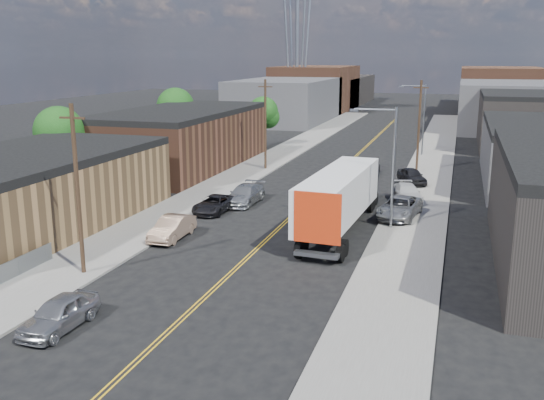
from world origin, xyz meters
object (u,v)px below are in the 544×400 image
Objects in this scene: car_left_c at (214,204)px; car_left_d at (245,195)px; car_right_lot_a at (399,207)px; car_ahead_truck at (367,169)px; car_left_b at (172,228)px; car_right_lot_c at (412,176)px; semi_truck at (343,194)px; car_right_lot_b at (407,193)px; car_left_a at (59,313)px.

car_left_d reaches higher than car_left_c.
car_right_lot_a is 18.18m from car_ahead_truck.
car_right_lot_c reaches higher than car_left_b.
car_ahead_truck is (8.20, 16.25, -0.15)m from car_left_d.
car_ahead_truck is (-1.30, 21.07, -1.93)m from semi_truck.
semi_truck reaches higher than car_ahead_truck.
car_left_c is 14.89m from car_right_lot_a.
car_right_lot_c is (3.70, 17.02, -1.68)m from semi_truck.
car_right_lot_a is 1.22× the size of car_ahead_truck.
car_left_c is (0.00, 7.67, -0.11)m from car_left_b.
car_left_b is (-10.90, -6.38, -1.80)m from semi_truck.
car_ahead_truck is at bearing 69.81° from car_left_b.
car_right_lot_c is (-0.11, 13.40, -0.04)m from car_right_lot_a.
semi_truck reaches higher than car_left_d.
car_right_lot_c is (-0.21, 7.69, 0.04)m from car_right_lot_b.
car_left_d is 13.36m from car_right_lot_a.
semi_truck is at bearing -4.52° from car_left_c.
car_left_d reaches higher than car_ahead_truck.
semi_truck is at bearing 29.43° from car_left_b.
car_left_b is 1.07× the size of car_right_lot_c.
semi_truck is 3.80× the size of car_left_a.
car_right_lot_a is at bearing -3.30° from car_left_d.
car_left_a is at bearing -130.09° from car_right_lot_b.
car_left_d is at bearing 156.29° from semi_truck.
car_left_a reaches higher than car_ahead_truck.
car_ahead_truck is (-5.21, 11.73, -0.21)m from car_right_lot_b.
car_left_c is (-10.90, 1.29, -1.91)m from semi_truck.
car_left_d is 1.17× the size of car_ahead_truck.
semi_truck is 17.50m from car_right_lot_c.
car_right_lot_a is at bearing -73.73° from car_ahead_truck.
semi_truck is 10.80m from car_left_d.
car_left_a is at bearing -101.07° from car_ahead_truck.
car_left_c is at bearing -115.94° from car_ahead_truck.
semi_truck is 3.88× the size of car_right_lot_c.
car_left_a is at bearing -84.17° from car_left_c.
car_right_lot_b is at bearing 45.79° from car_left_b.
car_left_b reaches higher than car_left_c.
car_ahead_truck is at bearing 65.03° from car_left_d.
semi_truck is 3.11× the size of car_left_d.
car_right_lot_a is (3.81, 3.62, -1.64)m from semi_truck.
car_left_d is 0.96× the size of car_right_lot_a.
car_left_c is at bearing -162.95° from car_right_lot_a.
car_left_a is at bearing -85.44° from car_left_b.
car_left_c is 0.88× the size of car_left_d.
car_left_a is 1.02× the size of car_right_lot_c.
car_left_b is at bearing -87.76° from car_left_c.
car_left_d is at bearing 81.97° from car_left_b.
semi_truck is at bearing -25.05° from car_left_d.
car_left_c is at bearing -158.73° from car_right_lot_c.
car_left_c is (-1.40, 22.31, -0.09)m from car_left_a.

